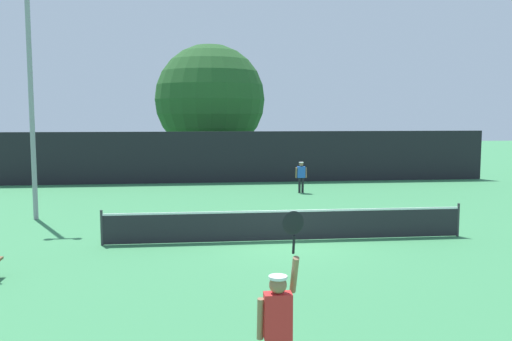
{
  "coord_description": "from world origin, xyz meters",
  "views": [
    {
      "loc": [
        -2.78,
        -16.47,
        3.92
      ],
      "look_at": [
        -0.51,
        3.98,
        1.79
      ],
      "focal_mm": 38.36,
      "sensor_mm": 36.0,
      "label": 1
    }
  ],
  "objects_px": {
    "player_serving": "(278,317)",
    "light_pole": "(30,82)",
    "large_tree": "(210,100)",
    "parked_car_near": "(197,159)",
    "player_receiving": "(301,174)",
    "tennis_ball": "(293,218)"
  },
  "relations": [
    {
      "from": "light_pole",
      "to": "parked_car_near",
      "type": "height_order",
      "value": "light_pole"
    },
    {
      "from": "player_serving",
      "to": "player_receiving",
      "type": "relative_size",
      "value": 1.68
    },
    {
      "from": "player_receiving",
      "to": "parked_car_near",
      "type": "relative_size",
      "value": 0.36
    },
    {
      "from": "large_tree",
      "to": "player_receiving",
      "type": "bearing_deg",
      "value": -68.21
    },
    {
      "from": "player_receiving",
      "to": "light_pole",
      "type": "xyz_separation_m",
      "value": [
        -11.19,
        -5.65,
        4.15
      ]
    },
    {
      "from": "tennis_ball",
      "to": "parked_car_near",
      "type": "relative_size",
      "value": 0.02
    },
    {
      "from": "parked_car_near",
      "to": "large_tree",
      "type": "bearing_deg",
      "value": -53.19
    },
    {
      "from": "player_receiving",
      "to": "parked_car_near",
      "type": "bearing_deg",
      "value": -66.82
    },
    {
      "from": "player_serving",
      "to": "tennis_ball",
      "type": "relative_size",
      "value": 38.25
    },
    {
      "from": "tennis_ball",
      "to": "large_tree",
      "type": "height_order",
      "value": "large_tree"
    },
    {
      "from": "player_serving",
      "to": "light_pole",
      "type": "distance_m",
      "value": 16.02
    },
    {
      "from": "light_pole",
      "to": "player_serving",
      "type": "bearing_deg",
      "value": -62.94
    },
    {
      "from": "player_serving",
      "to": "parked_car_near",
      "type": "height_order",
      "value": "player_serving"
    },
    {
      "from": "player_serving",
      "to": "light_pole",
      "type": "height_order",
      "value": "light_pole"
    },
    {
      "from": "player_serving",
      "to": "player_receiving",
      "type": "distance_m",
      "value": 19.92
    },
    {
      "from": "player_receiving",
      "to": "tennis_ball",
      "type": "xyz_separation_m",
      "value": [
        -1.59,
        -6.65,
        -0.9
      ]
    },
    {
      "from": "player_receiving",
      "to": "light_pole",
      "type": "bearing_deg",
      "value": 26.81
    },
    {
      "from": "light_pole",
      "to": "parked_car_near",
      "type": "xyz_separation_m",
      "value": [
        6.07,
        17.61,
        -4.31
      ]
    },
    {
      "from": "player_serving",
      "to": "player_receiving",
      "type": "height_order",
      "value": "player_serving"
    },
    {
      "from": "tennis_ball",
      "to": "light_pole",
      "type": "distance_m",
      "value": 10.89
    },
    {
      "from": "large_tree",
      "to": "tennis_ball",
      "type": "bearing_deg",
      "value": -81.36
    },
    {
      "from": "light_pole",
      "to": "large_tree",
      "type": "height_order",
      "value": "light_pole"
    }
  ]
}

